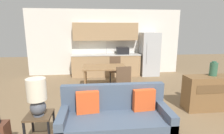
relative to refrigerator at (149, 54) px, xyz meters
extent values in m
cube|color=silver|center=(-1.80, 0.41, 0.47)|extent=(6.40, 0.06, 2.70)
cube|color=white|center=(-2.34, 0.37, 0.79)|extent=(1.13, 0.01, 1.14)
cube|color=tan|center=(-1.80, 0.07, -0.45)|extent=(2.76, 0.62, 0.86)
cube|color=silver|center=(-1.80, 0.07, 0.00)|extent=(2.79, 0.65, 0.04)
cube|color=#B2B5B7|center=(-1.77, 0.02, 0.02)|extent=(0.48, 0.36, 0.01)
cylinder|color=#B7BABC|center=(-1.77, 0.19, 0.14)|extent=(0.02, 0.02, 0.24)
cube|color=tan|center=(-1.80, 0.21, 0.92)|extent=(2.62, 0.34, 0.70)
cube|color=black|center=(-1.12, 0.02, 0.16)|extent=(0.48, 0.36, 0.28)
cube|color=#B7BABC|center=(0.00, 0.00, 0.00)|extent=(0.73, 0.71, 1.76)
cylinder|color=silver|center=(-0.22, -0.38, 0.09)|extent=(0.02, 0.02, 0.79)
cube|color=olive|center=(-1.97, -1.75, -0.14)|extent=(1.31, 0.88, 0.04)
cylinder|color=olive|center=(-2.57, -2.13, -0.52)|extent=(0.05, 0.05, 0.73)
cylinder|color=olive|center=(-1.38, -2.13, -0.52)|extent=(0.05, 0.05, 0.73)
cylinder|color=olive|center=(-2.57, -1.37, -0.52)|extent=(0.05, 0.05, 0.73)
cylinder|color=olive|center=(-1.38, -1.37, -0.52)|extent=(0.05, 0.05, 0.73)
cylinder|color=#3D2D1E|center=(-2.80, -3.97, -0.83)|extent=(0.05, 0.05, 0.10)
cylinder|color=#3D2D1E|center=(-1.10, -3.97, -0.83)|extent=(0.05, 0.05, 0.10)
cube|color=#47566B|center=(-1.95, -4.29, -0.63)|extent=(1.90, 0.80, 0.31)
cube|color=#47566B|center=(-1.95, -3.96, -0.38)|extent=(1.90, 0.14, 0.79)
cube|color=#47566B|center=(-2.83, -4.29, -0.56)|extent=(0.14, 0.80, 0.45)
cube|color=#47566B|center=(-1.07, -4.29, -0.56)|extent=(0.14, 0.80, 0.45)
cube|color=#E05123|center=(-2.42, -4.09, -0.27)|extent=(0.41, 0.16, 0.40)
cube|color=#E05123|center=(-1.40, -4.09, -0.27)|extent=(0.41, 0.16, 0.40)
cube|color=brown|center=(-3.20, -4.31, -0.36)|extent=(0.40, 0.40, 0.03)
cube|color=black|center=(-3.38, -4.13, -0.63)|extent=(0.03, 0.03, 0.50)
cube|color=black|center=(-3.02, -4.13, -0.63)|extent=(0.03, 0.03, 0.50)
cylinder|color=#4C515B|center=(-3.19, -4.34, -0.34)|extent=(0.16, 0.16, 0.02)
sphere|color=#4C515B|center=(-3.19, -4.34, -0.21)|extent=(0.24, 0.24, 0.24)
cylinder|color=beige|center=(-3.19, -4.34, 0.09)|extent=(0.30, 0.30, 0.35)
cube|color=brown|center=(0.47, -3.35, -0.47)|extent=(1.29, 0.43, 0.81)
cube|color=brown|center=(0.47, -3.57, -0.31)|extent=(1.03, 0.01, 0.20)
cylinder|color=#336047|center=(0.48, -3.30, 0.09)|extent=(0.17, 0.17, 0.31)
cylinder|color=#336047|center=(0.48, -3.30, 0.26)|extent=(0.10, 0.10, 0.03)
cube|color=brown|center=(-1.55, -2.46, -0.44)|extent=(0.47, 0.47, 0.04)
cube|color=brown|center=(-1.53, -2.65, -0.18)|extent=(0.40, 0.08, 0.48)
cylinder|color=black|center=(-1.41, -2.27, -0.67)|extent=(0.03, 0.03, 0.42)
cylinder|color=black|center=(-1.74, -2.31, -0.67)|extent=(0.03, 0.03, 0.42)
cylinder|color=black|center=(-1.36, -2.61, -0.67)|extent=(0.03, 0.03, 0.42)
cylinder|color=black|center=(-1.70, -2.65, -0.67)|extent=(0.03, 0.03, 0.42)
cube|color=brown|center=(-1.55, -0.99, -0.44)|extent=(0.46, 0.46, 0.04)
cube|color=brown|center=(-1.53, -0.80, -0.18)|extent=(0.40, 0.07, 0.48)
cylinder|color=black|center=(-1.74, -1.15, -0.67)|extent=(0.03, 0.03, 0.42)
cylinder|color=black|center=(-1.40, -1.18, -0.67)|extent=(0.03, 0.03, 0.42)
cylinder|color=black|center=(-1.71, -0.81, -0.67)|extent=(0.03, 0.03, 0.42)
cylinder|color=black|center=(-1.37, -0.84, -0.67)|extent=(0.03, 0.03, 0.42)
camera|label=1|loc=(-2.29, -7.01, 0.99)|focal=28.00mm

